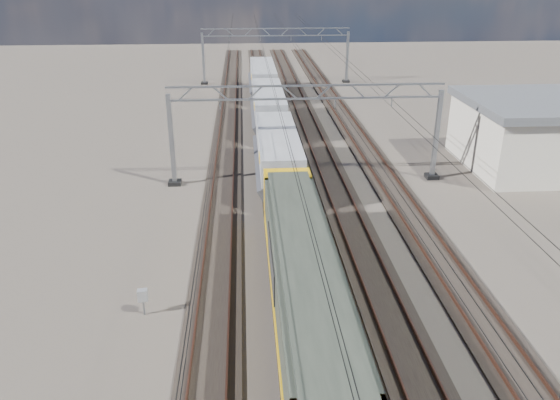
{
  "coord_description": "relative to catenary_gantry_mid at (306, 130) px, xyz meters",
  "views": [
    {
      "loc": [
        -4.35,
        -33.19,
        14.73
      ],
      "look_at": [
        -2.45,
        -4.85,
        2.4
      ],
      "focal_mm": 35.0,
      "sensor_mm": 36.0,
      "label": 1
    }
  ],
  "objects": [
    {
      "name": "track_loco",
      "position": [
        -2.0,
        -4.0,
        -3.83
      ],
      "size": [
        2.6,
        140.0,
        0.3
      ],
      "color": "black",
      "rests_on": "ground"
    },
    {
      "name": "trackside_cabinet",
      "position": [
        -9.13,
        -16.05,
        -2.9
      ],
      "size": [
        0.47,
        0.37,
        1.32
      ],
      "rotation": [
        0.0,
        0.0,
        0.09
      ],
      "color": "gray",
      "rests_on": "ground"
    },
    {
      "name": "locomotive",
      "position": [
        -2.0,
        -17.56,
        -1.58
      ],
      "size": [
        2.76,
        21.1,
        3.62
      ],
      "color": "black",
      "rests_on": "ground"
    },
    {
      "name": "track_inner_east",
      "position": [
        2.0,
        -4.0,
        -3.83
      ],
      "size": [
        2.6,
        140.0,
        0.3
      ],
      "color": "black",
      "rests_on": "ground"
    },
    {
      "name": "overhead_wires",
      "position": [
        -0.0,
        4.0,
        1.84
      ],
      "size": [
        12.03,
        140.0,
        0.53
      ],
      "color": "black",
      "rests_on": "ground"
    },
    {
      "name": "hopper_wagon_lead",
      "position": [
        -2.0,
        0.14,
        -1.67
      ],
      "size": [
        3.38,
        13.0,
        3.25
      ],
      "color": "black",
      "rests_on": "ground"
    },
    {
      "name": "catenary_gantry_mid",
      "position": [
        0.0,
        0.0,
        0.0
      ],
      "size": [
        19.9,
        0.9,
        7.11
      ],
      "color": "gray",
      "rests_on": "ground"
    },
    {
      "name": "catenary_gantry_far",
      "position": [
        0.0,
        36.0,
        0.0
      ],
      "size": [
        19.9,
        0.9,
        7.11
      ],
      "color": "gray",
      "rests_on": "ground"
    },
    {
      "name": "track_outer_east",
      "position": [
        6.0,
        -4.0,
        -3.83
      ],
      "size": [
        2.6,
        140.0,
        0.3
      ],
      "color": "black",
      "rests_on": "ground"
    },
    {
      "name": "hopper_wagon_third",
      "position": [
        -2.0,
        28.54,
        -1.67
      ],
      "size": [
        3.38,
        13.0,
        3.25
      ],
      "color": "black",
      "rests_on": "ground"
    },
    {
      "name": "track_outer_west",
      "position": [
        -6.0,
        -4.0,
        -3.83
      ],
      "size": [
        2.6,
        140.0,
        0.3
      ],
      "color": "black",
      "rests_on": "ground"
    },
    {
      "name": "ground",
      "position": [
        -0.0,
        -4.0,
        -3.91
      ],
      "size": [
        160.0,
        160.0,
        0.0
      ],
      "primitive_type": "plane",
      "color": "black",
      "rests_on": "ground"
    },
    {
      "name": "hopper_wagon_mid",
      "position": [
        -2.0,
        14.34,
        -1.67
      ],
      "size": [
        3.38,
        13.0,
        3.25
      ],
      "color": "black",
      "rests_on": "ground"
    }
  ]
}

